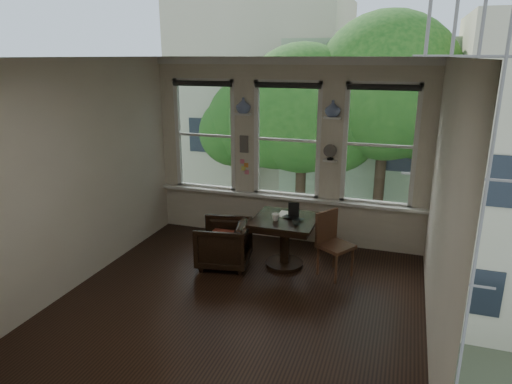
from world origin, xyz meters
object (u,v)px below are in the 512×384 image
(side_chair_right, at_px, (336,246))
(laptop, at_px, (291,219))
(table, at_px, (285,242))
(mug, at_px, (276,217))
(armchair_left, at_px, (224,244))

(side_chair_right, bearing_deg, laptop, 119.17)
(table, distance_m, mug, 0.46)
(table, xyz_separation_m, laptop, (0.10, -0.03, 0.39))
(table, distance_m, armchair_left, 0.91)
(table, xyz_separation_m, armchair_left, (-0.87, -0.26, -0.03))
(table, relative_size, mug, 8.11)
(side_chair_right, xyz_separation_m, mug, (-0.87, -0.05, 0.34))
(armchair_left, relative_size, laptop, 2.38)
(armchair_left, xyz_separation_m, side_chair_right, (1.63, 0.19, 0.12))
(laptop, bearing_deg, mug, -135.07)
(armchair_left, relative_size, mug, 6.81)
(side_chair_right, xyz_separation_m, laptop, (-0.66, 0.04, 0.30))
(side_chair_right, bearing_deg, mug, 125.99)
(armchair_left, bearing_deg, side_chair_right, 86.78)
(table, bearing_deg, laptop, -19.84)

